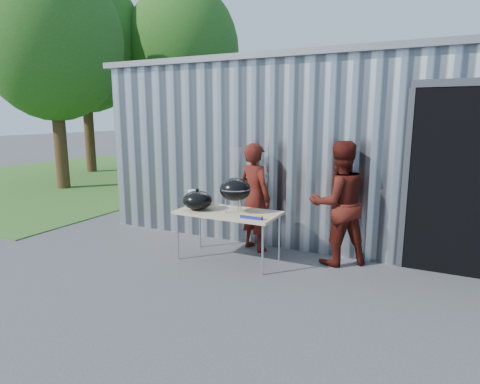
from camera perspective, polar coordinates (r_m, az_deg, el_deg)
The scene contains 14 objects.
ground at distance 5.33m, azimuth -3.35°, elevation -12.83°, with size 80.00×80.00×0.00m, color #414144.
building at distance 8.97m, azimuth 16.61°, elevation 6.55°, with size 8.20×6.20×3.10m.
grass_patch at distance 15.49m, azimuth -21.68°, elevation 2.15°, with size 10.00×12.00×0.02m, color #2D591E.
tree_left at distance 13.06m, azimuth -25.18°, elevation 18.93°, with size 3.90×3.90×6.45m.
tree_mid at distance 16.59m, azimuth -21.42°, elevation 19.17°, with size 4.40×4.40×7.29m.
tree_far at distance 16.15m, azimuth -8.11°, elevation 19.29°, with size 4.21×4.21×6.98m.
folding_table at distance 5.92m, azimuth -1.70°, elevation -3.14°, with size 1.50×0.75×0.75m.
kettle_grill at distance 5.75m, azimuth -0.69°, elevation 1.11°, with size 0.46×0.46×0.94m.
grill_lid at distance 6.02m, azimuth -6.06°, elevation -1.17°, with size 0.44×0.44×0.32m.
paper_towels at distance 6.13m, azimuth -6.83°, elevation -1.00°, with size 0.12×0.12×0.28m, color white.
white_tub at distance 6.36m, azimuth -5.07°, elevation -1.35°, with size 0.20×0.15×0.10m, color white.
foil_box at distance 5.47m, azimuth 1.61°, elevation -3.53°, with size 0.32×0.05×0.06m.
person_cook at distance 6.38m, azimuth 2.13°, elevation -0.74°, with size 0.63×0.41×1.72m, color #46120C.
person_bystander at distance 5.92m, azimuth 13.86°, elevation -1.59°, with size 0.87×0.68×1.79m, color #46120C.
Camera 1 is at (2.43, -4.24, 2.14)m, focal length 30.00 mm.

